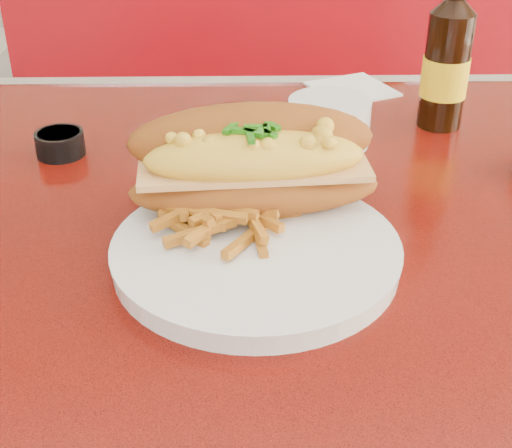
{
  "coord_description": "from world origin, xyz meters",
  "views": [
    {
      "loc": [
        -0.07,
        -0.63,
        1.13
      ],
      "look_at": [
        -0.06,
        -0.09,
        0.81
      ],
      "focal_mm": 50.0,
      "sensor_mm": 36.0,
      "label": 1
    }
  ],
  "objects_px": {
    "sauce_cup_left": "(60,142)",
    "fork": "(319,229)",
    "booth_bench_far": "(274,220)",
    "mac_hoagie": "(253,162)",
    "beer_bottle": "(447,60)",
    "gravy_ramekin": "(329,120)",
    "diner_table": "(307,335)",
    "dinner_plate": "(256,252)"
  },
  "relations": [
    {
      "from": "sauce_cup_left",
      "to": "fork",
      "type": "bearing_deg",
      "value": -36.11
    },
    {
      "from": "booth_bench_far",
      "to": "mac_hoagie",
      "type": "height_order",
      "value": "booth_bench_far"
    },
    {
      "from": "booth_bench_far",
      "to": "beer_bottle",
      "type": "relative_size",
      "value": 5.24
    },
    {
      "from": "mac_hoagie",
      "to": "gravy_ramekin",
      "type": "bearing_deg",
      "value": 58.5
    },
    {
      "from": "diner_table",
      "to": "beer_bottle",
      "type": "relative_size",
      "value": 5.37
    },
    {
      "from": "fork",
      "to": "diner_table",
      "type": "bearing_deg",
      "value": -17.74
    },
    {
      "from": "mac_hoagie",
      "to": "sauce_cup_left",
      "type": "height_order",
      "value": "mac_hoagie"
    },
    {
      "from": "diner_table",
      "to": "fork",
      "type": "xyz_separation_m",
      "value": [
        -0.0,
        -0.07,
        0.18
      ]
    },
    {
      "from": "sauce_cup_left",
      "to": "beer_bottle",
      "type": "xyz_separation_m",
      "value": [
        0.47,
        0.08,
        0.07
      ]
    },
    {
      "from": "sauce_cup_left",
      "to": "beer_bottle",
      "type": "bearing_deg",
      "value": 9.85
    },
    {
      "from": "sauce_cup_left",
      "to": "dinner_plate",
      "type": "bearing_deg",
      "value": -45.88
    },
    {
      "from": "gravy_ramekin",
      "to": "fork",
      "type": "bearing_deg",
      "value": -98.3
    },
    {
      "from": "dinner_plate",
      "to": "beer_bottle",
      "type": "distance_m",
      "value": 0.41
    },
    {
      "from": "diner_table",
      "to": "sauce_cup_left",
      "type": "xyz_separation_m",
      "value": [
        -0.29,
        0.14,
        0.18
      ]
    },
    {
      "from": "mac_hoagie",
      "to": "diner_table",
      "type": "bearing_deg",
      "value": 8.31
    },
    {
      "from": "mac_hoagie",
      "to": "gravy_ramekin",
      "type": "distance_m",
      "value": 0.21
    },
    {
      "from": "booth_bench_far",
      "to": "gravy_ramekin",
      "type": "xyz_separation_m",
      "value": [
        0.03,
        -0.64,
        0.51
      ]
    },
    {
      "from": "booth_bench_far",
      "to": "diner_table",
      "type": "bearing_deg",
      "value": -90.0
    },
    {
      "from": "dinner_plate",
      "to": "fork",
      "type": "height_order",
      "value": "same"
    },
    {
      "from": "booth_bench_far",
      "to": "fork",
      "type": "distance_m",
      "value": 1.01
    },
    {
      "from": "dinner_plate",
      "to": "fork",
      "type": "xyz_separation_m",
      "value": [
        0.06,
        0.03,
        0.01
      ]
    },
    {
      "from": "diner_table",
      "to": "mac_hoagie",
      "type": "xyz_separation_m",
      "value": [
        -0.06,
        -0.01,
        0.23
      ]
    },
    {
      "from": "sauce_cup_left",
      "to": "beer_bottle",
      "type": "distance_m",
      "value": 0.48
    },
    {
      "from": "diner_table",
      "to": "dinner_plate",
      "type": "xyz_separation_m",
      "value": [
        -0.06,
        -0.09,
        0.17
      ]
    },
    {
      "from": "gravy_ramekin",
      "to": "sauce_cup_left",
      "type": "xyz_separation_m",
      "value": [
        -0.32,
        -0.03,
        -0.01
      ]
    },
    {
      "from": "booth_bench_far",
      "to": "beer_bottle",
      "type": "bearing_deg",
      "value": -72.63
    },
    {
      "from": "dinner_plate",
      "to": "sauce_cup_left",
      "type": "distance_m",
      "value": 0.33
    },
    {
      "from": "mac_hoagie",
      "to": "fork",
      "type": "distance_m",
      "value": 0.09
    },
    {
      "from": "fork",
      "to": "beer_bottle",
      "type": "bearing_deg",
      "value": -49.5
    },
    {
      "from": "beer_bottle",
      "to": "diner_table",
      "type": "bearing_deg",
      "value": -129.13
    },
    {
      "from": "dinner_plate",
      "to": "beer_bottle",
      "type": "relative_size",
      "value": 1.51
    },
    {
      "from": "dinner_plate",
      "to": "beer_bottle",
      "type": "height_order",
      "value": "beer_bottle"
    },
    {
      "from": "mac_hoagie",
      "to": "beer_bottle",
      "type": "height_order",
      "value": "beer_bottle"
    },
    {
      "from": "booth_bench_far",
      "to": "sauce_cup_left",
      "type": "xyz_separation_m",
      "value": [
        -0.29,
        -0.67,
        0.5
      ]
    },
    {
      "from": "fork",
      "to": "beer_bottle",
      "type": "xyz_separation_m",
      "value": [
        0.18,
        0.29,
        0.07
      ]
    },
    {
      "from": "dinner_plate",
      "to": "mac_hoagie",
      "type": "height_order",
      "value": "mac_hoagie"
    },
    {
      "from": "mac_hoagie",
      "to": "fork",
      "type": "relative_size",
      "value": 1.77
    },
    {
      "from": "gravy_ramekin",
      "to": "mac_hoagie",
      "type": "bearing_deg",
      "value": -117.12
    },
    {
      "from": "mac_hoagie",
      "to": "beer_bottle",
      "type": "xyz_separation_m",
      "value": [
        0.24,
        0.24,
        0.02
      ]
    },
    {
      "from": "fork",
      "to": "dinner_plate",
      "type": "bearing_deg",
      "value": 96.26
    },
    {
      "from": "gravy_ramekin",
      "to": "beer_bottle",
      "type": "height_order",
      "value": "beer_bottle"
    },
    {
      "from": "booth_bench_far",
      "to": "dinner_plate",
      "type": "distance_m",
      "value": 1.03
    }
  ]
}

